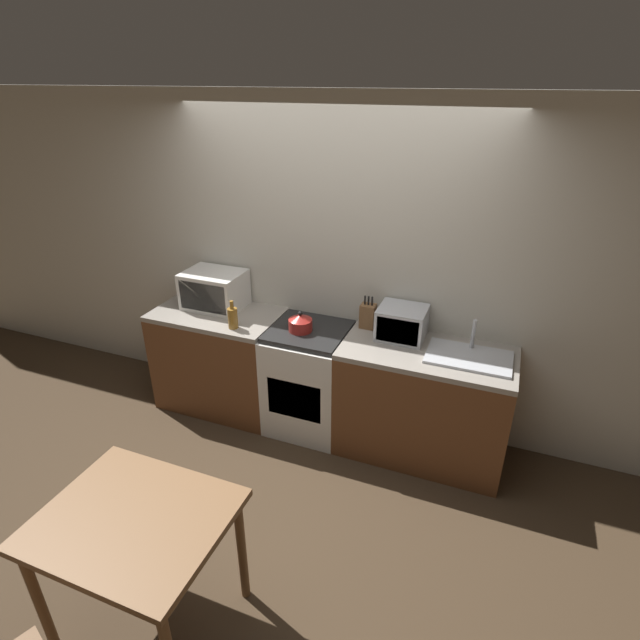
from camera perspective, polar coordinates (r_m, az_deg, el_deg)
ground_plane at (r=3.78m, az=-4.89°, el=-19.02°), size 16.00×16.00×0.00m
wall_back at (r=3.98m, az=1.77°, el=5.94°), size 10.00×0.06×2.60m
counter_left_run at (r=4.45m, az=-11.25°, el=-4.37°), size 1.06×0.62×0.90m
counter_right_run at (r=3.90m, az=11.62°, el=-9.23°), size 1.24×0.62×0.90m
stove_range at (r=4.11m, az=-1.25°, el=-6.69°), size 0.61×0.62×0.90m
kettle at (r=3.83m, az=-2.26°, el=-0.30°), size 0.18×0.18×0.16m
microwave at (r=4.29m, az=-12.00°, el=3.41°), size 0.49×0.37×0.31m
bottle at (r=3.92m, az=-9.95°, el=0.27°), size 0.08×0.08×0.23m
knife_block at (r=3.89m, az=5.49°, el=0.49°), size 0.11×0.10×0.26m
toaster_oven at (r=3.76m, az=9.33°, el=-0.33°), size 0.35×0.30×0.24m
sink_basin at (r=3.64m, az=16.67°, el=-3.99°), size 0.58×0.37×0.24m
dining_table at (r=2.80m, az=-20.30°, el=-21.79°), size 0.90×0.74×0.77m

